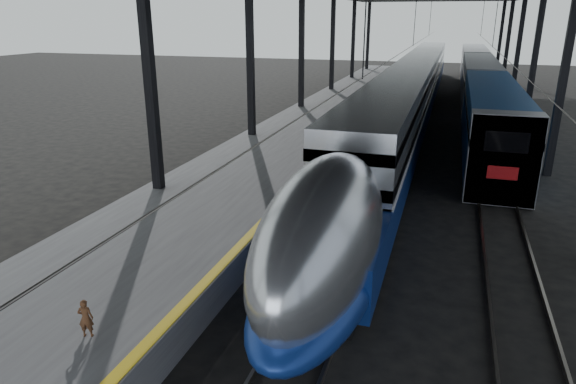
% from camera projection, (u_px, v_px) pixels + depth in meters
% --- Properties ---
extents(ground, '(160.00, 160.00, 0.00)m').
position_uv_depth(ground, '(251.00, 296.00, 14.24)').
color(ground, black).
rests_on(ground, ground).
extents(platform, '(6.00, 80.00, 1.00)m').
position_uv_depth(platform, '(314.00, 128.00, 33.11)').
color(platform, '#4C4C4F').
rests_on(platform, ground).
extents(yellow_strip, '(0.30, 80.00, 0.01)m').
position_uv_depth(yellow_strip, '(357.00, 123.00, 32.15)').
color(yellow_strip, gold).
rests_on(yellow_strip, platform).
extents(rails, '(6.52, 80.00, 0.16)m').
position_uv_depth(rails, '(442.00, 143.00, 30.97)').
color(rails, slate).
rests_on(rails, ground).
extents(tgv_train, '(2.88, 65.20, 4.13)m').
position_uv_depth(tgv_train, '(412.00, 94.00, 37.91)').
color(tgv_train, '#B5B7BC').
rests_on(tgv_train, ground).
extents(second_train, '(2.74, 56.05, 3.77)m').
position_uv_depth(second_train, '(479.00, 82.00, 44.76)').
color(second_train, navy).
rests_on(second_train, ground).
extents(child, '(0.36, 0.30, 0.86)m').
position_uv_depth(child, '(86.00, 318.00, 10.63)').
color(child, '#4B2C19').
rests_on(child, platform).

